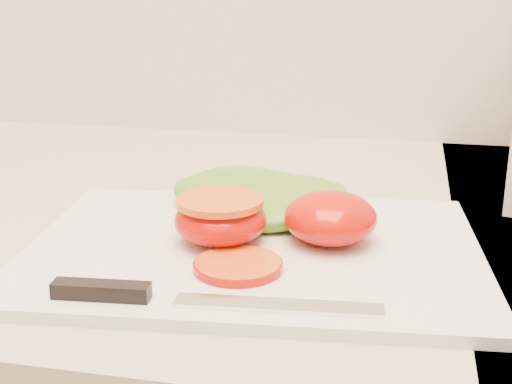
# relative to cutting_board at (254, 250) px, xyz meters

# --- Properties ---
(cutting_board) EXTENTS (0.41, 0.31, 0.01)m
(cutting_board) POSITION_rel_cutting_board_xyz_m (0.00, 0.00, 0.00)
(cutting_board) COLOR white
(cutting_board) RESTS_ON counter
(tomato_half_dome) EXTENTS (0.08, 0.08, 0.04)m
(tomato_half_dome) POSITION_rel_cutting_board_xyz_m (0.06, 0.02, 0.03)
(tomato_half_dome) COLOR #DE0500
(tomato_half_dome) RESTS_ON cutting_board
(tomato_half_cut) EXTENTS (0.08, 0.08, 0.04)m
(tomato_half_cut) POSITION_rel_cutting_board_xyz_m (-0.03, 0.00, 0.03)
(tomato_half_cut) COLOR #DE0500
(tomato_half_cut) RESTS_ON cutting_board
(tomato_slice_0) EXTENTS (0.07, 0.07, 0.01)m
(tomato_slice_0) POSITION_rel_cutting_board_xyz_m (-0.00, -0.05, 0.01)
(tomato_slice_0) COLOR orange
(tomato_slice_0) RESTS_ON cutting_board
(lettuce_leaf_0) EXTENTS (0.20, 0.17, 0.03)m
(lettuce_leaf_0) POSITION_rel_cutting_board_xyz_m (-0.02, 0.08, 0.02)
(lettuce_leaf_0) COLOR #5BA32B
(lettuce_leaf_0) RESTS_ON cutting_board
(lettuce_leaf_1) EXTENTS (0.15, 0.15, 0.03)m
(lettuce_leaf_1) POSITION_rel_cutting_board_xyz_m (0.02, 0.09, 0.02)
(lettuce_leaf_1) COLOR #5BA32B
(lettuce_leaf_1) RESTS_ON cutting_board
(knife) EXTENTS (0.24, 0.04, 0.01)m
(knife) POSITION_rel_cutting_board_xyz_m (-0.04, -0.12, 0.01)
(knife) COLOR silver
(knife) RESTS_ON cutting_board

